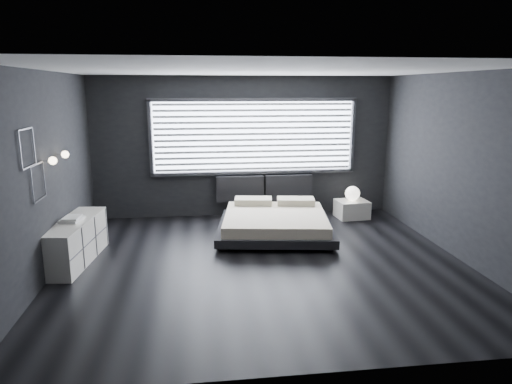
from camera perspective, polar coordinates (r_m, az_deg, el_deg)
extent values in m
plane|color=black|center=(6.92, 0.90, -8.86)|extent=(6.00, 6.00, 0.00)
plane|color=white|center=(6.43, 0.99, 15.00)|extent=(6.00, 6.00, 0.00)
cube|color=black|center=(9.23, -1.50, 5.64)|extent=(6.00, 0.04, 2.80)
cube|color=black|center=(3.90, 6.72, -4.53)|extent=(6.00, 0.04, 2.80)
cube|color=black|center=(6.79, -25.00, 1.81)|extent=(0.04, 5.50, 2.80)
cube|color=black|center=(7.56, 24.10, 2.91)|extent=(0.04, 5.50, 2.80)
cube|color=white|center=(9.21, -0.25, 6.94)|extent=(4.00, 0.02, 1.38)
cube|color=#47474C|center=(9.16, -13.09, 6.58)|extent=(0.06, 0.08, 1.48)
cube|color=#47474C|center=(9.64, 11.99, 6.93)|extent=(0.06, 0.08, 1.48)
cube|color=#47474C|center=(9.13, -0.23, 11.49)|extent=(4.14, 0.08, 0.06)
cube|color=#47474C|center=(9.28, -0.22, 2.44)|extent=(4.14, 0.08, 0.06)
cube|color=silver|center=(9.15, -0.20, 6.91)|extent=(3.94, 0.03, 1.32)
cube|color=black|center=(9.25, -2.03, 0.44)|extent=(0.96, 0.16, 0.52)
cube|color=black|center=(9.39, 4.06, 0.60)|extent=(0.96, 0.16, 0.52)
cylinder|color=silver|center=(6.79, -24.63, 3.57)|extent=(0.10, 0.02, 0.02)
sphere|color=#FFE5B7|center=(6.77, -24.07, 3.59)|extent=(0.11, 0.11, 0.11)
cylinder|color=silver|center=(7.36, -23.28, 4.33)|extent=(0.10, 0.02, 0.02)
sphere|color=#FFE5B7|center=(7.34, -22.76, 4.35)|extent=(0.11, 0.11, 0.11)
cube|color=#47474C|center=(6.18, -26.88, 7.04)|extent=(0.01, 0.46, 0.02)
cube|color=#47474C|center=(6.23, -26.46, 2.84)|extent=(0.01, 0.46, 0.02)
cube|color=#47474C|center=(6.42, -26.01, 5.22)|extent=(0.01, 0.02, 0.46)
cube|color=#47474C|center=(5.99, -27.38, 4.62)|extent=(0.01, 0.02, 0.46)
cube|color=#47474C|center=(6.47, -25.75, 3.14)|extent=(0.01, 0.46, 0.02)
cube|color=#47474C|center=(6.55, -25.36, -0.82)|extent=(0.01, 0.46, 0.02)
cube|color=#47474C|center=(6.72, -24.95, 1.54)|extent=(0.01, 0.02, 0.46)
cube|color=#47474C|center=(6.29, -26.18, 0.72)|extent=(0.01, 0.02, 0.46)
cube|color=black|center=(7.45, -4.08, -6.96)|extent=(0.12, 0.12, 0.07)
cube|color=black|center=(7.50, 9.13, -6.96)|extent=(0.12, 0.12, 0.07)
cube|color=black|center=(8.90, -3.23, -3.62)|extent=(0.12, 0.12, 0.07)
cube|color=black|center=(8.94, 7.78, -3.65)|extent=(0.12, 0.12, 0.07)
cube|color=black|center=(8.12, 2.41, -4.46)|extent=(2.23, 2.15, 0.14)
cube|color=beige|center=(8.07, 2.42, -3.36)|extent=(2.00, 2.00, 0.18)
cube|color=#BDB79C|center=(8.71, -0.34, -1.12)|extent=(0.75, 0.47, 0.12)
cube|color=#BDB79C|center=(8.73, 4.98, -1.14)|extent=(0.75, 0.47, 0.12)
cube|color=white|center=(9.40, 11.89, -2.10)|extent=(0.65, 0.56, 0.35)
sphere|color=white|center=(9.33, 11.97, -0.18)|extent=(0.29, 0.29, 0.29)
cube|color=white|center=(7.37, -21.61, -5.74)|extent=(0.64, 1.65, 0.64)
cube|color=#47474C|center=(7.30, -19.93, -5.80)|extent=(0.20, 1.58, 0.62)
cube|color=silver|center=(7.27, -22.03, -3.22)|extent=(0.32, 0.39, 0.04)
cube|color=silver|center=(7.24, -22.02, -2.99)|extent=(0.25, 0.32, 0.03)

